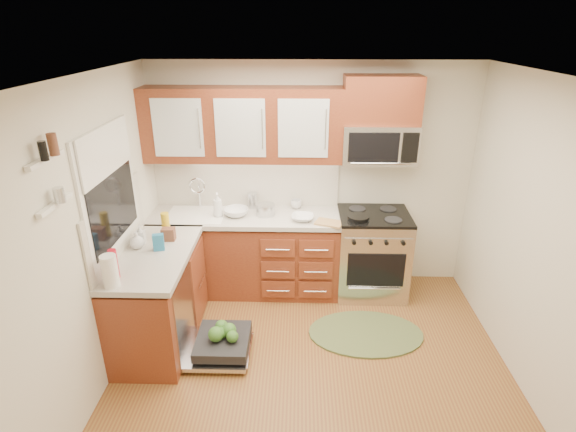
{
  "coord_description": "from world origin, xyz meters",
  "views": [
    {
      "loc": [
        -0.13,
        -3.02,
        2.83
      ],
      "look_at": [
        -0.24,
        0.85,
        1.17
      ],
      "focal_mm": 28.0,
      "sensor_mm": 36.0,
      "label": 1
    }
  ],
  "objects_px": {
    "sink": "(197,225)",
    "bowl_a": "(303,218)",
    "skillet": "(358,218)",
    "upper_cabinets": "(242,125)",
    "dishwasher": "(219,345)",
    "paper_towel_roll": "(110,271)",
    "cup": "(296,204)",
    "cutting_board": "(329,223)",
    "range": "(372,254)",
    "rug": "(366,333)",
    "bowl_b": "(236,212)",
    "stock_pot": "(265,210)",
    "microwave": "(379,143)"
  },
  "relations": [
    {
      "from": "stock_pot",
      "to": "rug",
      "type": "bearing_deg",
      "value": -38.46
    },
    {
      "from": "range",
      "to": "bowl_b",
      "type": "distance_m",
      "value": 1.57
    },
    {
      "from": "microwave",
      "to": "cup",
      "type": "bearing_deg",
      "value": 173.56
    },
    {
      "from": "stock_pot",
      "to": "upper_cabinets",
      "type": "bearing_deg",
      "value": 150.44
    },
    {
      "from": "dishwasher",
      "to": "skillet",
      "type": "bearing_deg",
      "value": 36.19
    },
    {
      "from": "stock_pot",
      "to": "bowl_b",
      "type": "bearing_deg",
      "value": -173.6
    },
    {
      "from": "cutting_board",
      "to": "dishwasher",
      "type": "bearing_deg",
      "value": -138.34
    },
    {
      "from": "bowl_b",
      "to": "bowl_a",
      "type": "bearing_deg",
      "value": -8.0
    },
    {
      "from": "sink",
      "to": "bowl_a",
      "type": "xyz_separation_m",
      "value": [
        1.16,
        -0.11,
        0.15
      ]
    },
    {
      "from": "cup",
      "to": "bowl_b",
      "type": "bearing_deg",
      "value": -159.94
    },
    {
      "from": "rug",
      "to": "bowl_b",
      "type": "distance_m",
      "value": 1.83
    },
    {
      "from": "microwave",
      "to": "stock_pot",
      "type": "xyz_separation_m",
      "value": [
        -1.18,
        -0.1,
        -0.71
      ]
    },
    {
      "from": "sink",
      "to": "bowl_b",
      "type": "relative_size",
      "value": 2.36
    },
    {
      "from": "range",
      "to": "upper_cabinets",
      "type": "bearing_deg",
      "value": 174.11
    },
    {
      "from": "cutting_board",
      "to": "bowl_a",
      "type": "height_order",
      "value": "bowl_a"
    },
    {
      "from": "upper_cabinets",
      "to": "dishwasher",
      "type": "xyz_separation_m",
      "value": [
        -0.13,
        -1.27,
        -1.77
      ]
    },
    {
      "from": "rug",
      "to": "bowl_b",
      "type": "xyz_separation_m",
      "value": [
        -1.35,
        0.79,
        0.96
      ]
    },
    {
      "from": "dishwasher",
      "to": "cutting_board",
      "type": "bearing_deg",
      "value": 41.66
    },
    {
      "from": "sink",
      "to": "bowl_a",
      "type": "relative_size",
      "value": 2.66
    },
    {
      "from": "microwave",
      "to": "sink",
      "type": "relative_size",
      "value": 1.23
    },
    {
      "from": "range",
      "to": "bowl_b",
      "type": "bearing_deg",
      "value": -179.23
    },
    {
      "from": "range",
      "to": "sink",
      "type": "relative_size",
      "value": 1.53
    },
    {
      "from": "upper_cabinets",
      "to": "microwave",
      "type": "distance_m",
      "value": 1.42
    },
    {
      "from": "range",
      "to": "rug",
      "type": "relative_size",
      "value": 0.84
    },
    {
      "from": "upper_cabinets",
      "to": "cup",
      "type": "distance_m",
      "value": 1.06
    },
    {
      "from": "dishwasher",
      "to": "paper_towel_roll",
      "type": "height_order",
      "value": "paper_towel_roll"
    },
    {
      "from": "dishwasher",
      "to": "rug",
      "type": "bearing_deg",
      "value": 12.96
    },
    {
      "from": "skillet",
      "to": "bowl_a",
      "type": "relative_size",
      "value": 0.96
    },
    {
      "from": "microwave",
      "to": "dishwasher",
      "type": "bearing_deg",
      "value": -140.93
    },
    {
      "from": "paper_towel_roll",
      "to": "rug",
      "type": "bearing_deg",
      "value": 16.7
    },
    {
      "from": "sink",
      "to": "dishwasher",
      "type": "xyz_separation_m",
      "value": [
        0.39,
        -1.12,
        -0.7
      ]
    },
    {
      "from": "rug",
      "to": "cup",
      "type": "distance_m",
      "value": 1.57
    },
    {
      "from": "skillet",
      "to": "upper_cabinets",
      "type": "bearing_deg",
      "value": 166.53
    },
    {
      "from": "microwave",
      "to": "paper_towel_roll",
      "type": "height_order",
      "value": "microwave"
    },
    {
      "from": "upper_cabinets",
      "to": "cutting_board",
      "type": "relative_size",
      "value": 7.32
    },
    {
      "from": "skillet",
      "to": "cup",
      "type": "relative_size",
      "value": 1.81
    },
    {
      "from": "upper_cabinets",
      "to": "rug",
      "type": "xyz_separation_m",
      "value": [
        1.27,
        -0.95,
        -1.86
      ]
    },
    {
      "from": "upper_cabinets",
      "to": "stock_pot",
      "type": "bearing_deg",
      "value": -29.56
    },
    {
      "from": "sink",
      "to": "cup",
      "type": "bearing_deg",
      "value": 11.75
    },
    {
      "from": "rug",
      "to": "skillet",
      "type": "relative_size",
      "value": 5.03
    },
    {
      "from": "skillet",
      "to": "cup",
      "type": "height_order",
      "value": "cup"
    },
    {
      "from": "skillet",
      "to": "cutting_board",
      "type": "height_order",
      "value": "skillet"
    },
    {
      "from": "stock_pot",
      "to": "cup",
      "type": "xyz_separation_m",
      "value": [
        0.33,
        0.2,
        -0.01
      ]
    },
    {
      "from": "upper_cabinets",
      "to": "range",
      "type": "bearing_deg",
      "value": -5.89
    },
    {
      "from": "paper_towel_roll",
      "to": "dishwasher",
      "type": "bearing_deg",
      "value": 23.39
    },
    {
      "from": "skillet",
      "to": "cutting_board",
      "type": "xyz_separation_m",
      "value": [
        -0.31,
        -0.06,
        -0.04
      ]
    },
    {
      "from": "upper_cabinets",
      "to": "skillet",
      "type": "height_order",
      "value": "upper_cabinets"
    },
    {
      "from": "range",
      "to": "dishwasher",
      "type": "bearing_deg",
      "value": -143.73
    },
    {
      "from": "skillet",
      "to": "bowl_b",
      "type": "xyz_separation_m",
      "value": [
        -1.3,
        0.13,
        -0.0
      ]
    },
    {
      "from": "dishwasher",
      "to": "cutting_board",
      "type": "relative_size",
      "value": 2.5
    }
  ]
}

